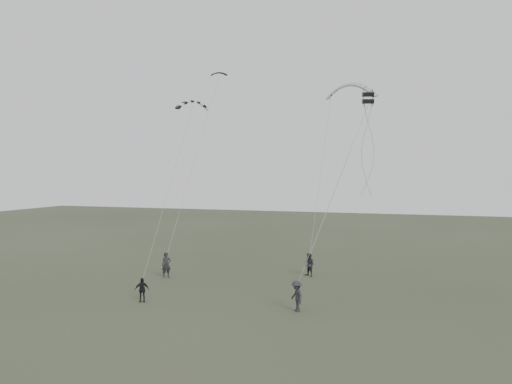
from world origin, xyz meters
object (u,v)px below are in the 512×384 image
(flyer_far, at_px, (297,296))
(kite_box, at_px, (368,98))
(kite_striped, at_px, (193,101))
(kite_dark_small, at_px, (219,73))
(flyer_left, at_px, (166,265))
(flyer_right, at_px, (309,265))
(kite_pale_large, at_px, (351,85))
(flyer_center, at_px, (142,290))

(flyer_far, bearing_deg, kite_box, 107.82)
(kite_striped, distance_m, kite_box, 13.28)
(flyer_far, xyz_separation_m, kite_dark_small, (-9.98, 12.52, 15.75))
(flyer_left, bearing_deg, flyer_right, -18.95)
(kite_pale_large, bearing_deg, flyer_left, -136.28)
(flyer_left, relative_size, kite_box, 2.62)
(flyer_left, height_order, flyer_far, flyer_left)
(kite_pale_large, relative_size, kite_striped, 1.73)
(flyer_right, xyz_separation_m, kite_dark_small, (-8.63, 2.74, 15.75))
(kite_pale_large, distance_m, kite_striped, 14.30)
(flyer_left, relative_size, kite_striped, 0.75)
(kite_dark_small, distance_m, kite_pale_large, 11.49)
(flyer_left, xyz_separation_m, flyer_center, (2.02, -6.87, -0.21))
(flyer_far, xyz_separation_m, kite_pale_large, (0.90, 16.06, 14.74))
(flyer_right, distance_m, kite_striped, 15.36)
(kite_dark_small, bearing_deg, flyer_far, -63.88)
(flyer_center, bearing_deg, kite_box, -2.24)
(kite_pale_large, height_order, kite_striped, kite_pale_large)
(kite_dark_small, relative_size, kite_striped, 0.56)
(kite_dark_small, relative_size, kite_pale_large, 0.32)
(flyer_left, xyz_separation_m, flyer_far, (11.64, -5.94, -0.07))
(flyer_center, bearing_deg, flyer_right, 24.80)
(flyer_left, distance_m, kite_striped, 12.62)
(flyer_right, relative_size, flyer_far, 1.00)
(flyer_center, relative_size, flyer_far, 0.84)
(kite_dark_small, distance_m, kite_box, 15.73)
(kite_box, bearing_deg, kite_striped, 158.39)
(flyer_left, relative_size, kite_dark_small, 1.34)
(flyer_right, distance_m, flyer_far, 9.87)
(kite_dark_small, bearing_deg, kite_pale_large, 5.60)
(kite_pale_large, height_order, kite_box, kite_pale_large)
(flyer_far, bearing_deg, flyer_center, -123.40)
(flyer_right, xyz_separation_m, flyer_center, (-8.27, -10.71, -0.14))
(kite_dark_small, xyz_separation_m, kite_box, (13.41, -7.28, -3.81))
(flyer_center, height_order, kite_dark_small, kite_dark_small)
(kite_pale_large, xyz_separation_m, kite_box, (2.53, -10.83, -2.80))
(flyer_left, bearing_deg, flyer_center, -112.99)
(kite_pale_large, bearing_deg, flyer_right, -104.89)
(flyer_far, relative_size, kite_dark_small, 1.24)
(kite_pale_large, bearing_deg, flyer_far, -88.38)
(flyer_left, relative_size, flyer_right, 1.08)
(kite_pale_large, distance_m, kite_box, 11.47)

